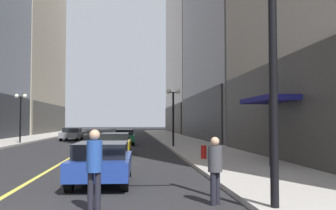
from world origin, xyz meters
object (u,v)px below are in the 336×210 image
at_px(car_grey, 72,134).
at_px(fire_hydrant_right, 204,154).
at_px(car_blue, 102,161).
at_px(pedestrian_with_orange_bag, 215,165).
at_px(traffic_light_near_right, 226,39).
at_px(pedestrian_in_blue_hoodie, 94,164).
at_px(street_lamp_left_far, 21,107).
at_px(car_yellow, 115,143).
at_px(street_lamp_right_mid, 173,104).
at_px(car_green, 124,136).

height_order(car_grey, fire_hydrant_right, car_grey).
relative_size(car_blue, pedestrian_with_orange_bag, 2.60).
xyz_separation_m(car_grey, traffic_light_near_right, (8.34, -32.46, 3.02)).
bearing_deg(pedestrian_in_blue_hoodie, street_lamp_left_far, 109.44).
distance_m(car_yellow, pedestrian_in_blue_hoodie, 13.52).
relative_size(traffic_light_near_right, street_lamp_right_mid, 1.28).
bearing_deg(car_blue, car_green, 89.20).
height_order(traffic_light_near_right, street_lamp_right_mid, traffic_light_near_right).
distance_m(pedestrian_in_blue_hoodie, traffic_light_near_right, 3.93).
height_order(car_green, fire_hydrant_right, car_green).
height_order(car_grey, pedestrian_in_blue_hoodie, pedestrian_in_blue_hoodie).
relative_size(car_grey, pedestrian_in_blue_hoodie, 2.48).
distance_m(car_grey, fire_hydrant_right, 24.11).
relative_size(car_grey, traffic_light_near_right, 0.79).
distance_m(car_grey, traffic_light_near_right, 33.65).
relative_size(car_yellow, car_grey, 0.95).
distance_m(car_green, traffic_light_near_right, 24.84).
height_order(car_blue, car_yellow, same).
bearing_deg(street_lamp_right_mid, traffic_light_near_right, -93.06).
distance_m(pedestrian_in_blue_hoodie, street_lamp_left_far, 26.95).
bearing_deg(pedestrian_in_blue_hoodie, car_yellow, 90.65).
relative_size(car_green, fire_hydrant_right, 5.07).
bearing_deg(pedestrian_with_orange_bag, pedestrian_in_blue_hoodie, -170.66).
relative_size(traffic_light_near_right, fire_hydrant_right, 7.06).
height_order(street_lamp_left_far, street_lamp_right_mid, same).
distance_m(car_grey, street_lamp_left_far, 7.82).
height_order(car_grey, street_lamp_left_far, street_lamp_left_far).
distance_m(traffic_light_near_right, fire_hydrant_right, 11.10).
bearing_deg(car_blue, street_lamp_left_far, 112.26).
xyz_separation_m(car_green, traffic_light_near_right, (2.66, -24.51, 3.03)).
height_order(traffic_light_near_right, fire_hydrant_right, traffic_light_near_right).
bearing_deg(car_blue, car_yellow, 90.15).
height_order(pedestrian_in_blue_hoodie, traffic_light_near_right, traffic_light_near_right).
bearing_deg(pedestrian_in_blue_hoodie, traffic_light_near_right, -11.37).
distance_m(car_blue, car_green, 20.15).
distance_m(car_blue, fire_hydrant_right, 7.59).
height_order(car_blue, pedestrian_in_blue_hoodie, pedestrian_in_blue_hoodie).
xyz_separation_m(car_blue, car_yellow, (-0.02, 9.72, -0.00)).
xyz_separation_m(car_grey, street_lamp_right_mid, (9.39, -12.84, 2.54)).
distance_m(traffic_light_near_right, street_lamp_left_far, 28.44).
height_order(car_green, pedestrian_in_blue_hoodie, pedestrian_in_blue_hoodie).
xyz_separation_m(car_grey, pedestrian_in_blue_hoodie, (5.53, -31.90, 0.34)).
height_order(pedestrian_with_orange_bag, street_lamp_right_mid, street_lamp_right_mid).
relative_size(pedestrian_with_orange_bag, street_lamp_right_mid, 0.36).
bearing_deg(pedestrian_with_orange_bag, street_lamp_right_mid, 86.73).
bearing_deg(car_grey, car_blue, -79.11).
height_order(pedestrian_with_orange_bag, traffic_light_near_right, traffic_light_near_right).
xyz_separation_m(car_green, pedestrian_with_orange_bag, (2.64, -23.48, 0.22)).
xyz_separation_m(traffic_light_near_right, fire_hydrant_right, (1.55, 10.47, -3.34)).
distance_m(car_yellow, traffic_light_near_right, 14.71).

